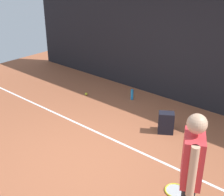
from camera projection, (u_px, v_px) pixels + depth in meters
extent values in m
plane|color=#9E5638|center=(97.00, 157.00, 5.37)|extent=(12.00, 12.00, 0.00)
cube|color=black|center=(188.00, 40.00, 6.82)|extent=(10.00, 0.10, 3.00)
cube|color=white|center=(120.00, 143.00, 5.80)|extent=(9.00, 0.05, 0.00)
cube|color=red|center=(192.00, 159.00, 3.40)|extent=(0.38, 0.46, 0.60)
sphere|color=#D8A884|center=(197.00, 124.00, 3.22)|extent=(0.22, 0.22, 0.22)
cylinder|color=#D8A884|center=(193.00, 172.00, 3.21)|extent=(0.09, 0.09, 0.62)
cylinder|color=#D8A884|center=(192.00, 149.00, 3.60)|extent=(0.09, 0.09, 0.62)
torus|color=gold|center=(175.00, 191.00, 4.59)|extent=(0.34, 0.34, 0.02)
cylinder|color=#B2B2B2|center=(175.00, 191.00, 4.59)|extent=(0.29, 0.29, 0.00)
cube|color=black|center=(166.00, 123.00, 6.05)|extent=(0.36, 0.33, 0.44)
cube|color=black|center=(165.00, 123.00, 6.21)|extent=(0.23, 0.19, 0.20)
sphere|color=#CCE033|center=(86.00, 94.00, 7.79)|extent=(0.07, 0.07, 0.07)
cylinder|color=#268CD8|center=(132.00, 95.00, 7.52)|extent=(0.07, 0.07, 0.26)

